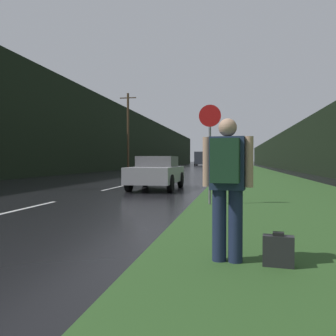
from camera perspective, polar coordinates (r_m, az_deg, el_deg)
grass_verge at (r=41.44m, az=12.93°, el=-0.53°), size 6.00×240.00×0.02m
lane_stripe_b at (r=10.24m, az=-21.74°, el=-5.98°), size 0.12×3.00×0.01m
lane_stripe_c at (r=16.56m, az=-8.71°, el=-3.17°), size 0.12×3.00×0.01m
lane_stripe_d at (r=23.27m, az=-3.04°, el=-1.89°), size 0.12×3.00×0.01m
treeline_far_side at (r=53.79m, az=-6.48°, el=4.47°), size 2.00×140.00×8.60m
treeline_near_side at (r=51.98m, az=19.10°, el=2.71°), size 2.00×140.00×5.32m
utility_pole_far at (r=38.55m, az=-6.43°, el=5.84°), size 1.80×0.24×8.46m
stop_sign at (r=10.21m, az=6.72°, el=3.71°), size 0.63×0.07×2.86m
hitchhiker_with_backpack at (r=4.42m, az=9.45°, el=-1.99°), size 0.62×0.46×1.79m
suitcase at (r=4.51m, az=17.28°, el=-12.65°), size 0.37×0.20×0.43m
car_passing_near at (r=15.63m, az=-1.80°, el=-0.68°), size 1.92×4.41×1.45m
delivery_truck at (r=83.38m, az=5.28°, el=1.53°), size 2.55×7.09×3.23m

